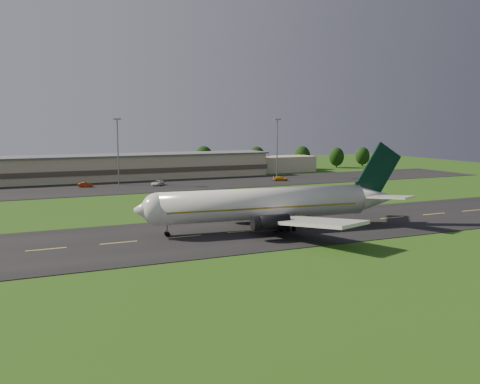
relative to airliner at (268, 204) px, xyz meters
name	(u,v)px	position (x,y,z in m)	size (l,w,h in m)	color
ground	(184,237)	(-15.82, 0.09, -4.66)	(360.00, 360.00, 0.00)	#1F4210
taxiway	(184,237)	(-15.82, 0.09, -4.61)	(220.00, 30.00, 0.10)	black
apron	(107,188)	(-15.82, 72.09, -4.61)	(260.00, 30.00, 0.10)	black
airliner	(268,204)	(0.00, 0.00, 0.00)	(51.25, 41.96, 15.57)	silver
terminal	(113,168)	(-9.42, 96.27, -0.67)	(145.00, 16.00, 8.40)	#B9AF8D
light_mast_centre	(118,143)	(-10.82, 80.09, 8.08)	(2.40, 1.20, 20.35)	gray
light_mast_east	(277,141)	(44.18, 80.09, 8.08)	(2.40, 1.20, 20.35)	gray
tree_line	(177,161)	(15.74, 105.21, 0.35)	(197.70, 8.07, 10.24)	black
service_vehicle_b	(86,185)	(-21.11, 77.62, -3.86)	(1.47, 4.23, 1.39)	#9D270A
service_vehicle_c	(158,183)	(-0.52, 72.97, -3.82)	(2.47, 5.36, 1.49)	silver
service_vehicle_d	(280,179)	(39.80, 69.23, -3.86)	(1.97, 4.84, 1.40)	orange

